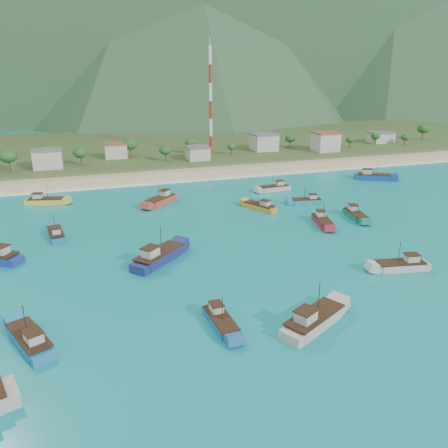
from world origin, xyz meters
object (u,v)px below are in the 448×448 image
object	(u,v)px
boat_10	(373,177)
boat_13	(30,341)
boat_15	(45,201)
boat_16	(161,201)
boat_18	(159,257)
boat_20	(314,321)
boat_9	(307,201)
boat_3	(322,222)
boat_26	(260,207)
boat_17	(401,266)
boat_8	(274,189)
boat_12	(221,322)
boat_23	(56,235)
boat_7	(355,215)
radio_tower	(211,101)

from	to	relation	value
boat_10	boat_13	bearing A→B (deg)	-29.53
boat_15	boat_16	xyz separation A→B (m)	(29.57, -9.31, 0.11)
boat_18	boat_20	world-z (taller)	boat_18
boat_9	boat_18	xyz separation A→B (m)	(-44.85, -25.46, 0.40)
boat_16	boat_20	size ratio (longest dim) A/B	0.86
boat_3	boat_26	bearing A→B (deg)	-43.90
boat_20	boat_17	bearing A→B (deg)	87.66
boat_16	boat_17	xyz separation A→B (m)	(33.53, -54.75, -0.14)
boat_8	boat_16	bearing A→B (deg)	90.41
boat_9	boat_20	distance (m)	60.99
boat_12	boat_23	world-z (taller)	boat_23
boat_10	boat_23	world-z (taller)	boat_10
boat_12	boat_26	size ratio (longest dim) A/B	0.91
boat_20	boat_8	bearing A→B (deg)	131.92
boat_10	boat_23	distance (m)	100.32
boat_10	boat_26	bearing A→B (deg)	-41.12
boat_3	boat_9	bearing A→B (deg)	-92.43
boat_12	boat_17	distance (m)	37.19
boat_7	boat_13	world-z (taller)	boat_13
boat_3	boat_20	world-z (taller)	boat_20
boat_20	boat_9	bearing A→B (deg)	124.58
boat_17	boat_7	bearing A→B (deg)	-7.59
boat_7	boat_13	bearing A→B (deg)	34.94
boat_8	boat_16	distance (m)	34.75
boat_17	boat_23	size ratio (longest dim) A/B	1.08
radio_tower	boat_23	world-z (taller)	radio_tower
radio_tower	boat_9	size ratio (longest dim) A/B	4.63
boat_3	boat_10	xyz separation A→B (m)	(38.71, 33.74, 0.24)
boat_13	boat_23	size ratio (longest dim) A/B	1.12
boat_12	boat_8	bearing A→B (deg)	-123.64
boat_23	boat_9	bearing A→B (deg)	-2.79
boat_18	boat_17	bearing A→B (deg)	24.92
boat_12	boat_18	bearing A→B (deg)	-83.09
radio_tower	boat_16	bearing A→B (deg)	-118.01
boat_17	boat_18	world-z (taller)	boat_18
boat_10	boat_18	bearing A→B (deg)	-33.69
boat_12	boat_26	distance (m)	55.15
boat_15	boat_20	size ratio (longest dim) A/B	0.88
boat_8	boat_13	world-z (taller)	boat_13
boat_9	boat_8	bearing A→B (deg)	22.34
boat_7	boat_12	bearing A→B (deg)	48.13
boat_13	boat_20	size ratio (longest dim) A/B	0.89
boat_8	boat_10	xyz separation A→B (m)	(36.83, 2.69, 0.19)
boat_13	boat_18	xyz separation A→B (m)	(20.62, 21.04, 0.23)
boat_7	boat_12	distance (m)	57.57
boat_18	boat_20	distance (m)	33.10
boat_18	boat_26	xyz separation A→B (m)	(30.64, 24.33, -0.30)
boat_10	boat_16	world-z (taller)	boat_10
boat_3	boat_18	bearing A→B (deg)	26.85
boat_15	boat_17	size ratio (longest dim) A/B	1.03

